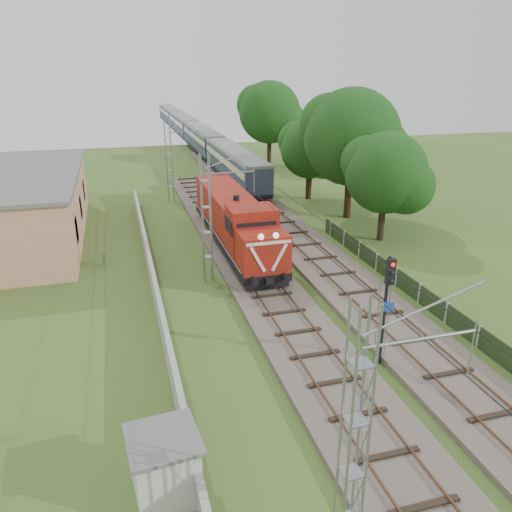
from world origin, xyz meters
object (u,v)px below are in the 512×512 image
object	(u,v)px
locomotive	(235,220)
signal_post	(388,293)
coach_rake	(191,130)
relay_hut	(165,466)

from	to	relation	value
locomotive	signal_post	size ratio (longest dim) A/B	3.25
locomotive	coach_rake	size ratio (longest dim) A/B	0.20
locomotive	signal_post	xyz separation A→B (m)	(2.79, -16.73, 1.37)
relay_hut	signal_post	bearing A→B (deg)	25.28
locomotive	relay_hut	world-z (taller)	locomotive
locomotive	signal_post	world-z (taller)	signal_post
locomotive	coach_rake	world-z (taller)	locomotive
coach_rake	relay_hut	size ratio (longest dim) A/B	35.35
coach_rake	signal_post	bearing A→B (deg)	-91.82
signal_post	relay_hut	distance (m)	11.53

